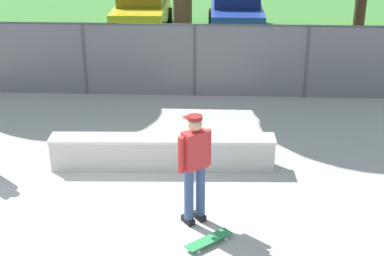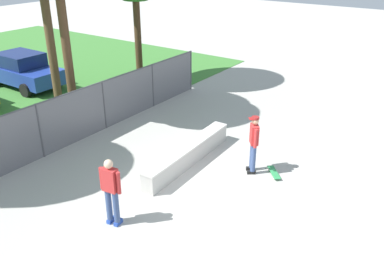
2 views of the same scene
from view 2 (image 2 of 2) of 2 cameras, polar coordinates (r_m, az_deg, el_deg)
ground_plane at (r=11.59m, az=3.32°, el=-9.17°), size 80.00×80.00×0.00m
concrete_ledge at (r=12.90m, az=-0.54°, el=-3.72°), size 4.28×0.64×0.64m
skateboarder at (r=12.23m, az=8.66°, el=-1.94°), size 0.50×0.43×1.84m
skateboard at (r=12.66m, az=11.43°, el=-6.14°), size 0.73×0.68×0.09m
chainlink_fence at (r=14.63m, az=-16.22°, el=1.77°), size 14.09×0.07×1.87m
car_blue at (r=21.49m, az=-22.64°, el=7.53°), size 2.05×4.21×1.66m
bystander at (r=10.09m, az=-11.32°, el=-8.45°), size 0.32×0.59×1.82m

